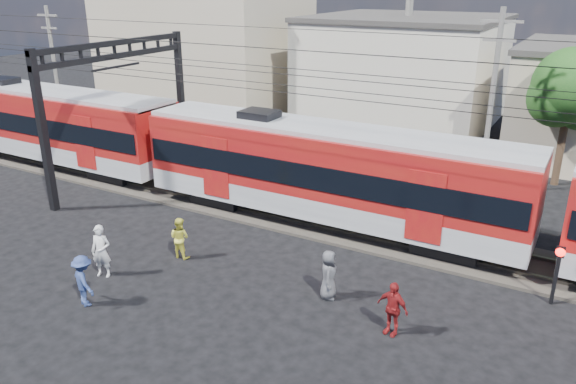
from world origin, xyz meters
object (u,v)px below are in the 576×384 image
(pedestrian_c, at_px, (84,281))
(commuter_train, at_px, (332,171))
(crossing_signal, at_px, (558,265))
(pedestrian_a, at_px, (101,251))

(pedestrian_c, bearing_deg, commuter_train, -92.99)
(commuter_train, bearing_deg, crossing_signal, -13.20)
(commuter_train, height_order, pedestrian_c, commuter_train)
(pedestrian_a, xyz_separation_m, pedestrian_c, (0.92, -1.59, -0.09))
(commuter_train, height_order, pedestrian_a, commuter_train)
(pedestrian_a, relative_size, pedestrian_c, 1.11)
(commuter_train, bearing_deg, pedestrian_c, -113.76)
(commuter_train, xyz_separation_m, pedestrian_c, (-4.08, -9.28, -1.56))
(pedestrian_c, xyz_separation_m, crossing_signal, (12.75, 7.25, 0.55))
(commuter_train, distance_m, pedestrian_c, 10.26)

